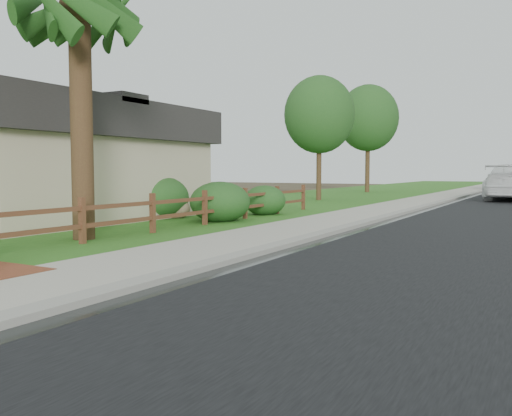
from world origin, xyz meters
The scene contains 16 objects.
ground centered at (0.00, 0.00, 0.00)m, with size 120.00×120.00×0.00m, color #372D1E.
curb centered at (0.40, 35.00, 0.06)m, with size 0.40×90.00×0.12m, color gray.
wet_gutter centered at (0.75, 35.00, 0.02)m, with size 0.50×90.00×0.00m, color black.
sidewalk centered at (-0.90, 35.00, 0.05)m, with size 2.20×90.00×0.10m, color #A9A293.
grass_strip centered at (-2.80, 35.00, 0.03)m, with size 1.60×90.00×0.06m, color #215418.
lawn_near centered at (-8.00, 35.00, 0.02)m, with size 9.00×90.00×0.04m, color #215418.
ranch_fence centered at (-3.60, 6.40, 0.62)m, with size 0.12×16.92×1.10m.
palm_tree centered at (-4.30, 3.50, 5.52)m, with size 3.60×3.60×6.60m.
house centered at (-11.00, 7.00, 2.08)m, with size 10.60×9.60×4.05m.
dark_car_far centered at (2.00, 44.69, 0.91)m, with size 1.89×5.41×1.78m, color black.
boulder centered at (-5.95, 9.25, 0.36)m, with size 1.07×0.80×0.71m, color brown.
shrub_b centered at (-6.50, 8.93, 0.76)m, with size 2.18×2.18×1.53m, color #19461B.
shrub_c centered at (-3.90, 11.96, 0.57)m, with size 1.57×1.57×1.14m, color #19461B.
shrub_d centered at (-3.90, 8.89, 0.67)m, with size 1.96×1.96×1.34m, color #19461B.
tree_near_left centered at (-6.02, 22.30, 4.76)m, with size 3.90×3.90×6.92m.
tree_mid_left centered at (-7.00, 34.18, 5.60)m, with size 4.54×4.54×8.12m.
Camera 1 is at (5.63, -5.79, 1.70)m, focal length 38.00 mm.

